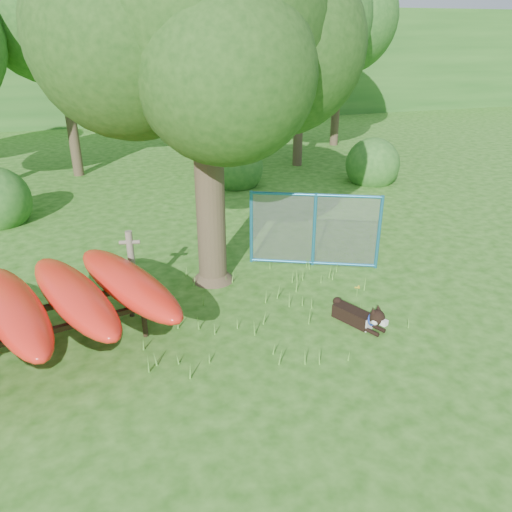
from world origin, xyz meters
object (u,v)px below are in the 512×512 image
object	(u,v)px
kayak_rack	(45,302)
oak_tree	(201,27)
fence_section	(314,230)
husky_dog	(361,316)

from	to	relation	value
kayak_rack	oak_tree	bearing A→B (deg)	16.93
oak_tree	fence_section	bearing A→B (deg)	0.11
husky_dog	fence_section	world-z (taller)	fence_section
oak_tree	husky_dog	xyz separation A→B (m)	(2.06, -2.55, -4.57)
oak_tree	kayak_rack	size ratio (longest dim) A/B	1.64
husky_dog	fence_section	size ratio (longest dim) A/B	0.41
fence_section	husky_dog	bearing A→B (deg)	-70.34
oak_tree	fence_section	size ratio (longest dim) A/B	2.63
kayak_rack	fence_section	world-z (taller)	fence_section
oak_tree	fence_section	world-z (taller)	oak_tree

